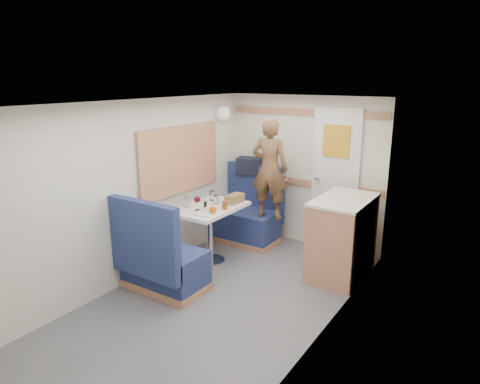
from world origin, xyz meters
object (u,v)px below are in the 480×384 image
Objects in this scene: tumbler_mid at (212,196)px; galley_counter at (342,237)px; orange_fruit at (213,209)px; tumbler_left at (186,202)px; duffel_bag at (255,166)px; beer_glass at (225,205)px; dinette_table at (210,219)px; salt_grinder at (207,202)px; bench_near at (161,264)px; tumbler_right at (216,200)px; wine_glass at (197,200)px; person at (270,169)px; pepper_grinder at (205,205)px; cheese_block at (209,209)px; bread_loaf at (235,199)px; tray at (208,212)px; dome_light at (223,113)px; bench_far at (247,220)px.

galley_counter is at bearing 10.94° from tumbler_mid.
tumbler_left is (-0.44, 0.05, 0.00)m from orange_fruit.
duffel_bag reaches higher than beer_glass.
salt_grinder is (-0.04, 0.02, 0.20)m from dinette_table.
bench_near reaches higher than tumbler_right.
wine_glass reaches higher than beer_glass.
person is 1.00m from pepper_grinder.
salt_grinder is (-0.17, 0.20, 0.01)m from cheese_block.
tray is at bearing -92.62° from bread_loaf.
cheese_block is at bearing -97.42° from duffel_bag.
person reaches higher than bench_near.
duffel_bag is at bearing 91.28° from bench_near.
tumbler_left is 1.28× the size of pepper_grinder.
dome_light is 1.92× the size of beer_glass.
dome_light is 2.28m from galley_counter.
bench_far is at bearing 77.54° from tumbler_left.
galley_counter is 1.55m from cheese_block.
tumbler_left is (-0.22, 0.71, 0.48)m from bench_near.
bench_far is 0.87m from tumbler_right.
dome_light reaches higher than wine_glass.
bread_loaf is (0.21, -0.82, -0.24)m from duffel_bag.
orange_fruit is 0.66× the size of tumbler_left.
tumbler_left reaches higher than bread_loaf.
orange_fruit is 0.40m from tumbler_right.
beer_glass is 0.23m from pepper_grinder.
wine_glass is (-0.24, 0.02, 0.07)m from orange_fruit.
pepper_grinder is (0.42, -0.96, -0.98)m from dome_light.
tumbler_mid is at bearing 112.32° from salt_grinder.
salt_grinder is at bearing 48.72° from person.
bench_far reaches higher than salt_grinder.
orange_fruit is at bearing -84.74° from bread_loaf.
dinette_table is 8.83× the size of beer_glass.
duffel_bag reaches higher than pepper_grinder.
pepper_grinder is (0.03, -0.11, 0.20)m from dinette_table.
galley_counter reaches higher than tumbler_left.
bench_near is 0.79m from tray.
wine_glass is at bearing -174.46° from cheese_block.
bench_near is at bearing -100.54° from cheese_block.
tumbler_right is at bearing 94.74° from pepper_grinder.
cheese_block is (-0.27, -0.93, -0.34)m from person.
bread_loaf is (0.16, 1.17, 0.47)m from bench_near.
wine_glass reaches higher than pepper_grinder.
tumbler_mid is at bearing -67.03° from dome_light.
salt_grinder is (-0.05, -0.12, -0.00)m from tumbler_right.
tumbler_mid is (-0.27, 0.45, 0.05)m from tray.
pepper_grinder is at bearing 146.76° from cheese_block.
dinette_table is 1.00m from person.
galley_counter is 1.50m from orange_fruit.
tumbler_left is at bearing 172.80° from orange_fruit.
galley_counter reaches higher than tumbler_mid.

